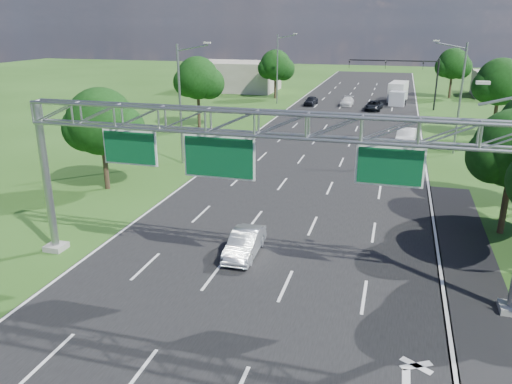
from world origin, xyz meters
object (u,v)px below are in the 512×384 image
(box_truck, at_px, (398,93))
(sign_gantry, at_px, (258,137))
(traffic_signal, at_px, (411,72))
(silver_sedan, at_px, (245,243))

(box_truck, bearing_deg, sign_gantry, -87.65)
(traffic_signal, height_order, silver_sedan, traffic_signal)
(traffic_signal, xyz_separation_m, box_truck, (-1.47, 5.78, -3.73))
(sign_gantry, bearing_deg, traffic_signal, 82.32)
(silver_sedan, xyz_separation_m, box_truck, (7.01, 56.62, 0.77))
(sign_gantry, relative_size, traffic_signal, 1.92)
(sign_gantry, xyz_separation_m, traffic_signal, (7.15, 53.00, -1.72))
(sign_gantry, height_order, traffic_signal, sign_gantry)
(traffic_signal, height_order, box_truck, traffic_signal)
(sign_gantry, relative_size, box_truck, 2.89)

